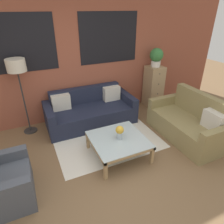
% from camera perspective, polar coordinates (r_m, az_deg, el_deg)
% --- Properties ---
extents(ground_plane, '(16.00, 16.00, 0.00)m').
position_cam_1_polar(ground_plane, '(3.29, 1.26, -19.89)').
color(ground_plane, brown).
extents(wall_back_brick, '(8.40, 0.09, 2.80)m').
position_cam_1_polar(wall_back_brick, '(4.64, -12.17, 14.54)').
color(wall_back_brick, brown).
rests_on(wall_back_brick, ground_plane).
extents(rug, '(2.07, 1.64, 0.00)m').
position_cam_1_polar(rug, '(4.22, -1.84, -7.34)').
color(rug, silver).
rests_on(rug, ground_plane).
extents(couch_dark, '(2.00, 0.88, 0.78)m').
position_cam_1_polar(couch_dark, '(4.65, -6.21, 0.13)').
color(couch_dark, '#1E2338').
rests_on(couch_dark, ground_plane).
extents(settee_vintage, '(0.80, 1.63, 0.92)m').
position_cam_1_polar(settee_vintage, '(4.39, 21.01, -3.12)').
color(settee_vintage, olive).
rests_on(settee_vintage, ground_plane).
extents(coffee_table, '(0.94, 0.94, 0.36)m').
position_cam_1_polar(coffee_table, '(3.60, 1.82, -8.27)').
color(coffee_table, silver).
rests_on(coffee_table, ground_plane).
extents(floor_lamp, '(0.35, 0.35, 1.58)m').
position_cam_1_polar(floor_lamp, '(4.25, -25.50, 10.75)').
color(floor_lamp, '#2D2D2D').
rests_on(floor_lamp, ground_plane).
extents(drawer_cabinet, '(0.41, 0.44, 1.08)m').
position_cam_1_polar(drawer_cabinet, '(5.51, 11.73, 7.19)').
color(drawer_cabinet, tan).
rests_on(drawer_cabinet, ground_plane).
extents(potted_plant, '(0.34, 0.34, 0.46)m').
position_cam_1_polar(potted_plant, '(5.29, 12.57, 15.22)').
color(potted_plant, silver).
rests_on(potted_plant, drawer_cabinet).
extents(flower_vase, '(0.14, 0.14, 0.26)m').
position_cam_1_polar(flower_vase, '(3.49, 2.19, -5.58)').
color(flower_vase, '#ADBCC6').
rests_on(flower_vase, coffee_table).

